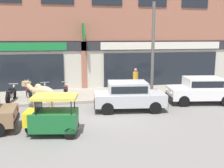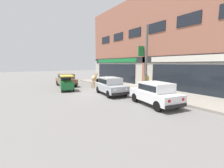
% 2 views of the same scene
% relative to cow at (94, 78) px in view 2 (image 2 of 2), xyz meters
% --- Properties ---
extents(ground_plane, '(90.00, 90.00, 0.00)m').
position_rel_cow_xyz_m(ground_plane, '(2.72, -1.08, -1.01)').
color(ground_plane, slate).
extents(sidewalk, '(19.00, 3.80, 0.16)m').
position_rel_cow_xyz_m(sidewalk, '(2.72, 3.01, -0.92)').
color(sidewalk, gray).
rests_on(sidewalk, ground).
extents(shop_building, '(23.00, 1.40, 10.41)m').
position_rel_cow_xyz_m(shop_building, '(2.72, 5.17, 4.01)').
color(shop_building, '#9E604C').
rests_on(shop_building, ground).
extents(cow, '(1.76, 1.58, 1.61)m').
position_rel_cow_xyz_m(cow, '(0.00, 0.00, 0.00)').
color(cow, tan).
rests_on(cow, ground).
extents(car_0, '(3.77, 2.11, 1.46)m').
position_rel_cow_xyz_m(car_0, '(4.27, -0.65, -0.19)').
color(car_0, black).
rests_on(car_0, ground).
extents(car_1, '(3.80, 2.21, 1.46)m').
position_rel_cow_xyz_m(car_1, '(8.62, -0.16, -0.19)').
color(car_1, black).
rests_on(car_1, ground).
extents(car_2, '(3.63, 1.65, 1.46)m').
position_rel_cow_xyz_m(car_2, '(-2.62, -2.31, -0.19)').
color(car_2, black).
rests_on(car_2, ground).
extents(auto_rickshaw, '(2.11, 1.48, 1.52)m').
position_rel_cow_xyz_m(auto_rickshaw, '(0.50, -3.23, -0.35)').
color(auto_rickshaw, black).
rests_on(auto_rickshaw, ground).
extents(motorcycle_0, '(0.56, 1.81, 0.88)m').
position_rel_cow_xyz_m(motorcycle_0, '(-1.71, 2.05, -0.46)').
color(motorcycle_0, black).
rests_on(motorcycle_0, sidewalk).
extents(motorcycle_1, '(0.65, 1.79, 0.88)m').
position_rel_cow_xyz_m(motorcycle_1, '(-0.76, 2.20, -0.46)').
color(motorcycle_1, black).
rests_on(motorcycle_1, sidewalk).
extents(motorcycle_2, '(0.65, 1.79, 0.88)m').
position_rel_cow_xyz_m(motorcycle_2, '(0.25, 2.15, -0.46)').
color(motorcycle_2, black).
rests_on(motorcycle_2, sidewalk).
extents(motorcycle_3, '(0.52, 1.81, 0.88)m').
position_rel_cow_xyz_m(motorcycle_3, '(1.28, 2.05, -0.46)').
color(motorcycle_3, black).
rests_on(motorcycle_3, sidewalk).
extents(pedestrian, '(0.32, 0.50, 1.60)m').
position_rel_cow_xyz_m(pedestrian, '(5.59, 2.32, 0.14)').
color(pedestrian, '#2D2D33').
rests_on(pedestrian, sidewalk).
extents(utility_pole, '(0.18, 0.18, 5.46)m').
position_rel_cow_xyz_m(utility_pole, '(6.32, 1.42, 1.89)').
color(utility_pole, '#595651').
rests_on(utility_pole, sidewalk).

